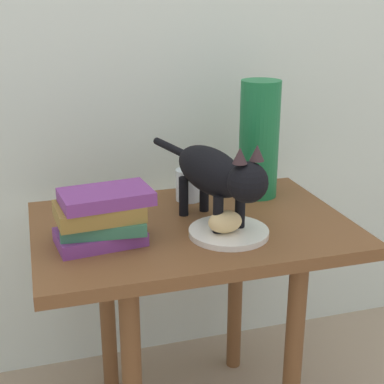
{
  "coord_description": "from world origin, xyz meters",
  "views": [
    {
      "loc": [
        -0.36,
        -1.21,
        1.12
      ],
      "look_at": [
        0.0,
        0.0,
        0.67
      ],
      "focal_mm": 52.35,
      "sensor_mm": 36.0,
      "label": 1
    }
  ],
  "objects": [
    {
      "name": "bread_roll",
      "position": [
        0.05,
        -0.1,
        0.63
      ],
      "size": [
        0.09,
        0.07,
        0.05
      ],
      "primitive_type": "ellipsoid",
      "rotation": [
        0.0,
        0.0,
        0.11
      ],
      "color": "#E0BC7A",
      "rests_on": "plate"
    },
    {
      "name": "back_panel",
      "position": [
        0.0,
        0.38,
        1.1
      ],
      "size": [
        4.0,
        0.04,
        2.2
      ],
      "primitive_type": "cube",
      "color": "silver",
      "rests_on": "ground"
    },
    {
      "name": "tv_remote",
      "position": [
        -0.17,
        0.12,
        0.6
      ],
      "size": [
        0.14,
        0.14,
        0.02
      ],
      "primitive_type": "cube",
      "rotation": [
        0.0,
        0.0,
        -0.79
      ],
      "color": "black",
      "rests_on": "side_table"
    },
    {
      "name": "book_stack",
      "position": [
        -0.22,
        -0.05,
        0.65
      ],
      "size": [
        0.22,
        0.15,
        0.12
      ],
      "color": "#72337A",
      "rests_on": "side_table"
    },
    {
      "name": "side_table",
      "position": [
        0.0,
        0.0,
        0.5
      ],
      "size": [
        0.76,
        0.52,
        0.59
      ],
      "color": "brown",
      "rests_on": "ground"
    },
    {
      "name": "plate",
      "position": [
        0.06,
        -0.09,
        0.6
      ],
      "size": [
        0.19,
        0.19,
        0.01
      ],
      "primitive_type": "cylinder",
      "color": "silver",
      "rests_on": "side_table"
    },
    {
      "name": "candle_jar",
      "position": [
        0.04,
        0.16,
        0.63
      ],
      "size": [
        0.07,
        0.07,
        0.08
      ],
      "color": "silver",
      "rests_on": "side_table"
    },
    {
      "name": "green_vase",
      "position": [
        0.23,
        0.14,
        0.75
      ],
      "size": [
        0.11,
        0.11,
        0.32
      ],
      "primitive_type": "cylinder",
      "color": "#196B38",
      "rests_on": "side_table"
    },
    {
      "name": "cat",
      "position": [
        0.05,
        -0.04,
        0.72
      ],
      "size": [
        0.16,
        0.47,
        0.23
      ],
      "color": "black",
      "rests_on": "side_table"
    }
  ]
}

